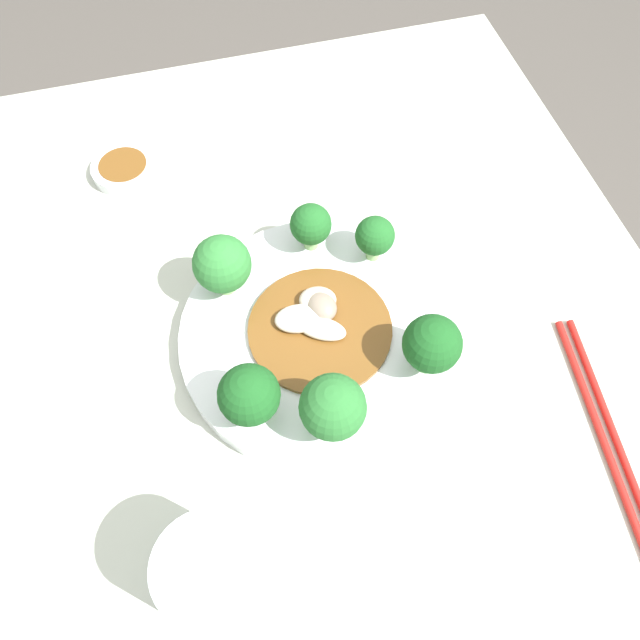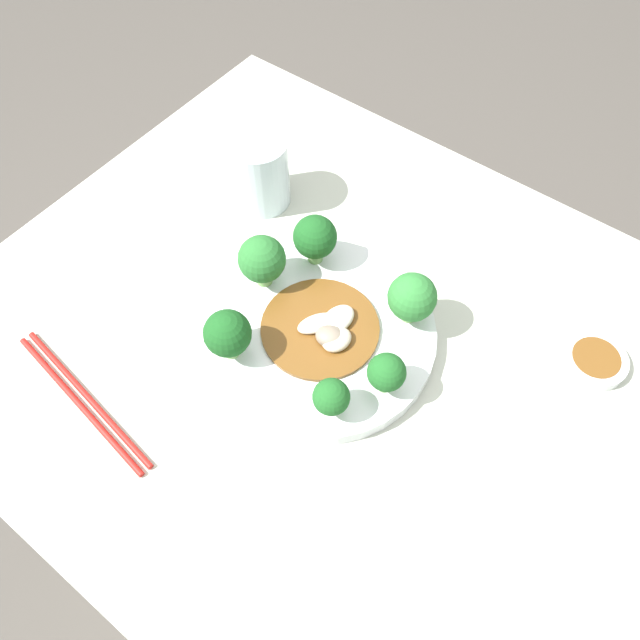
% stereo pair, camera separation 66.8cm
% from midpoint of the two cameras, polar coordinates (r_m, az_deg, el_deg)
% --- Properties ---
extents(ground_plane, '(8.00, 8.00, 0.00)m').
position_cam_midpoint_polar(ground_plane, '(1.36, 5.20, -29.56)').
color(ground_plane, '#4C4742').
extents(table, '(0.90, 0.76, 0.75)m').
position_cam_midpoint_polar(table, '(0.99, 7.08, -28.27)').
color(table, '#B7BCAD').
rests_on(table, ground_plane).
extents(plate, '(0.28, 0.28, 0.02)m').
position_cam_midpoint_polar(plate, '(0.61, 9.80, -25.05)').
color(plate, silver).
rests_on(plate, table).
extents(broccoli_northeast, '(0.06, 0.06, 0.07)m').
position_cam_midpoint_polar(broccoli_northeast, '(0.59, 21.47, -21.39)').
color(broccoli_northeast, '#89B76B').
rests_on(broccoli_northeast, plate).
extents(broccoli_southwest, '(0.05, 0.05, 0.07)m').
position_cam_midpoint_polar(broccoli_southwest, '(0.54, -1.14, -28.03)').
color(broccoli_southwest, '#89B76B').
rests_on(broccoli_southwest, plate).
extents(broccoli_southeast, '(0.04, 0.04, 0.05)m').
position_cam_midpoint_polar(broccoli_southeast, '(0.56, 13.25, -35.05)').
color(broccoli_southeast, '#89B76B').
rests_on(broccoli_southeast, plate).
extents(broccoli_northwest, '(0.06, 0.06, 0.07)m').
position_cam_midpoint_polar(broccoli_northwest, '(0.58, 8.93, -13.86)').
color(broccoli_northwest, '#70A356').
rests_on(broccoli_northwest, plate).
extents(broccoli_west, '(0.06, 0.06, 0.07)m').
position_cam_midpoint_polar(broccoli_west, '(0.56, 2.52, -17.38)').
color(broccoli_west, '#7AAD5B').
rests_on(broccoli_west, plate).
extents(broccoli_east, '(0.04, 0.04, 0.06)m').
position_cam_midpoint_polar(broccoli_east, '(0.57, 19.70, -31.22)').
color(broccoli_east, '#89B76B').
rests_on(broccoli_east, plate).
extents(stirfry_center, '(0.14, 0.14, 0.02)m').
position_cam_midpoint_polar(stirfry_center, '(0.59, 10.76, -25.12)').
color(stirfry_center, brown).
rests_on(stirfry_center, plate).
extents(drinking_glass, '(0.08, 0.08, 0.10)m').
position_cam_midpoint_polar(drinking_glass, '(0.63, 1.08, -3.59)').
color(drinking_glass, silver).
rests_on(drinking_glass, table).
extents(chopsticks, '(0.24, 0.05, 0.01)m').
position_cam_midpoint_polar(chopsticks, '(0.63, -19.61, -32.01)').
color(chopsticks, red).
rests_on(chopsticks, table).
extents(sauce_dish, '(0.08, 0.08, 0.02)m').
position_cam_midpoint_polar(sauce_dish, '(0.73, 38.64, -23.28)').
color(sauce_dish, silver).
rests_on(sauce_dish, table).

